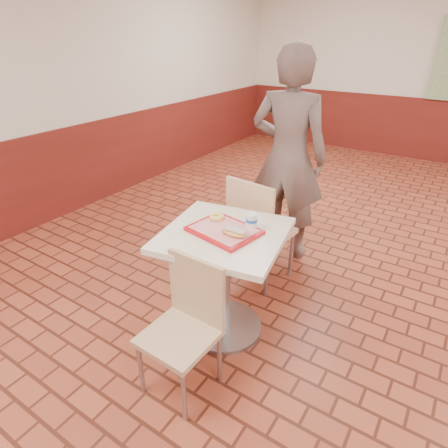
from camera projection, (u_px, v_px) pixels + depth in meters
The scene contains 9 objects.
wainscot_band at pixel (438, 312), 2.21m from camera, with size 8.00×10.00×1.00m.
main_table at pixel (224, 266), 2.56m from camera, with size 0.77×0.77×0.81m.
chair_main_front at pixel (186, 320), 2.19m from camera, with size 0.40×0.40×0.85m.
chair_main_back at pixel (257, 227), 3.09m from camera, with size 0.49×0.49×0.96m.
customer at pixel (288, 158), 3.38m from camera, with size 0.70×0.46×1.92m, color #685750.
serving_tray at pixel (224, 230), 2.43m from camera, with size 0.42×0.33×0.03m.
ring_donut at pixel (217, 216), 2.55m from camera, with size 0.10×0.10×0.03m, color #F4D059.
long_john_donut at pixel (234, 233), 2.33m from camera, with size 0.17×0.09×0.05m.
paper_cup at pixel (251, 220), 2.42m from camera, with size 0.08×0.08×0.10m.
Camera 1 is at (-0.11, -2.14, 1.98)m, focal length 30.00 mm.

